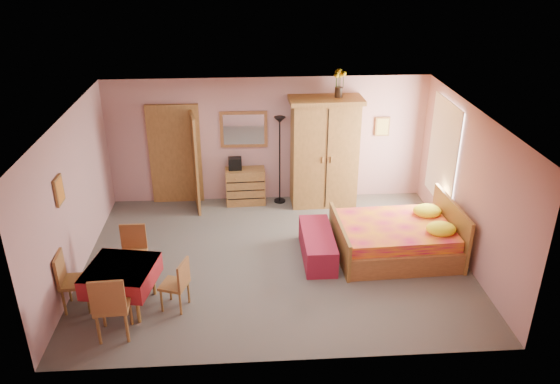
{
  "coord_description": "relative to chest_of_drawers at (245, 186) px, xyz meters",
  "views": [
    {
      "loc": [
        -0.46,
        -8.06,
        5.08
      ],
      "look_at": [
        0.1,
        0.3,
        1.15
      ],
      "focal_mm": 35.0,
      "sensor_mm": 36.0,
      "label": 1
    }
  ],
  "objects": [
    {
      "name": "window",
      "position": [
        3.7,
        -1.07,
        1.07
      ],
      "size": [
        0.08,
        1.4,
        1.95
      ],
      "primitive_type": "cube",
      "color": "white",
      "rests_on": "wall_right"
    },
    {
      "name": "stereo",
      "position": [
        -0.2,
        0.03,
        0.5
      ],
      "size": [
        0.27,
        0.21,
        0.25
      ],
      "primitive_type": "cube",
      "rotation": [
        0.0,
        0.0,
        0.03
      ],
      "color": "black",
      "rests_on": "chest_of_drawers"
    },
    {
      "name": "bed",
      "position": [
        2.58,
        -2.21,
        0.1
      ],
      "size": [
        2.12,
        1.7,
        0.95
      ],
      "primitive_type": "cube",
      "rotation": [
        0.0,
        0.0,
        0.04
      ],
      "color": "#C4134F",
      "rests_on": "floor"
    },
    {
      "name": "dining_table",
      "position": [
        -1.86,
        -3.43,
        -0.03
      ],
      "size": [
        1.11,
        1.11,
        0.7
      ],
      "primitive_type": "cube",
      "rotation": [
        0.0,
        0.0,
        -0.18
      ],
      "color": "maroon",
      "rests_on": "floor"
    },
    {
      "name": "wardrobe",
      "position": [
        1.61,
        -0.09,
        0.75
      ],
      "size": [
        1.46,
        0.78,
        2.26
      ],
      "primitive_type": "cube",
      "rotation": [
        0.0,
        0.0,
        0.03
      ],
      "color": "#9F6F35",
      "rests_on": "floor"
    },
    {
      "name": "chair_north",
      "position": [
        -1.82,
        -2.7,
        0.08
      ],
      "size": [
        0.41,
        0.41,
        0.91
      ],
      "primitive_type": "cube",
      "rotation": [
        0.0,
        0.0,
        3.15
      ],
      "color": "#B0783B",
      "rests_on": "floor"
    },
    {
      "name": "bench",
      "position": [
        1.22,
        -2.23,
        -0.15
      ],
      "size": [
        0.52,
        1.4,
        0.47
      ],
      "primitive_type": "cube",
      "rotation": [
        0.0,
        0.0,
        -0.0
      ],
      "color": "maroon",
      "rests_on": "floor"
    },
    {
      "name": "chair_west",
      "position": [
        -2.53,
        -3.41,
        0.09
      ],
      "size": [
        0.45,
        0.45,
        0.94
      ],
      "primitive_type": "cube",
      "rotation": [
        0.0,
        0.0,
        -1.51
      ],
      "color": "olive",
      "rests_on": "floor"
    },
    {
      "name": "wall_mirror",
      "position": [
        0.0,
        0.21,
        1.17
      ],
      "size": [
        0.96,
        0.07,
        0.76
      ],
      "primitive_type": "cube",
      "rotation": [
        0.0,
        0.0,
        -0.02
      ],
      "color": "white",
      "rests_on": "wall_back"
    },
    {
      "name": "chair_east",
      "position": [
        -1.09,
        -3.5,
        0.03
      ],
      "size": [
        0.47,
        0.47,
        0.82
      ],
      "primitive_type": "cube",
      "rotation": [
        0.0,
        0.0,
        1.25
      ],
      "color": "olive",
      "rests_on": "floor"
    },
    {
      "name": "floor",
      "position": [
        0.49,
        -2.27,
        -0.38
      ],
      "size": [
        6.5,
        6.5,
        0.0
      ],
      "primitive_type": "plane",
      "color": "#645F58",
      "rests_on": "ground"
    },
    {
      "name": "wall_front",
      "position": [
        0.49,
        -4.77,
        0.92
      ],
      "size": [
        6.5,
        0.1,
        2.6
      ],
      "primitive_type": "cube",
      "color": "tan",
      "rests_on": "floor"
    },
    {
      "name": "picture_back",
      "position": [
        2.84,
        0.2,
        1.17
      ],
      "size": [
        0.3,
        0.04,
        0.4
      ],
      "primitive_type": "cube",
      "color": "#D8BF59",
      "rests_on": "wall_back"
    },
    {
      "name": "ceiling",
      "position": [
        0.49,
        -2.27,
        2.22
      ],
      "size": [
        6.5,
        6.5,
        0.0
      ],
      "primitive_type": "plane",
      "rotation": [
        3.14,
        0.0,
        0.0
      ],
      "color": "brown",
      "rests_on": "wall_back"
    },
    {
      "name": "doorway",
      "position": [
        -1.41,
        0.2,
        0.65
      ],
      "size": [
        1.06,
        0.12,
        2.15
      ],
      "primitive_type": "cube",
      "color": "#9E6B35",
      "rests_on": "floor"
    },
    {
      "name": "wall_back",
      "position": [
        0.49,
        0.23,
        0.92
      ],
      "size": [
        6.5,
        0.1,
        2.6
      ],
      "primitive_type": "cube",
      "color": "tan",
      "rests_on": "floor"
    },
    {
      "name": "sunflower_vase",
      "position": [
        1.85,
        -0.07,
        2.15
      ],
      "size": [
        0.23,
        0.23,
        0.55
      ],
      "primitive_type": "cube",
      "rotation": [
        0.0,
        0.0,
        0.07
      ],
      "color": "yellow",
      "rests_on": "wardrobe"
    },
    {
      "name": "floor_lamp",
      "position": [
        0.72,
        0.01,
        0.55
      ],
      "size": [
        0.28,
        0.28,
        1.85
      ],
      "primitive_type": "cube",
      "rotation": [
        0.0,
        0.0,
        0.23
      ],
      "color": "black",
      "rests_on": "floor"
    },
    {
      "name": "wall_left",
      "position": [
        -2.76,
        -2.27,
        0.92
      ],
      "size": [
        0.1,
        5.0,
        2.6
      ],
      "primitive_type": "cube",
      "color": "tan",
      "rests_on": "floor"
    },
    {
      "name": "chest_of_drawers",
      "position": [
        0.0,
        0.0,
        0.0
      ],
      "size": [
        0.82,
        0.43,
        0.76
      ],
      "primitive_type": "cube",
      "rotation": [
        0.0,
        0.0,
        0.04
      ],
      "color": "olive",
      "rests_on": "floor"
    },
    {
      "name": "wall_right",
      "position": [
        3.74,
        -2.27,
        0.92
      ],
      "size": [
        0.1,
        5.0,
        2.6
      ],
      "primitive_type": "cube",
      "color": "tan",
      "rests_on": "floor"
    },
    {
      "name": "picture_left",
      "position": [
        -2.73,
        -2.87,
        1.32
      ],
      "size": [
        0.04,
        0.32,
        0.42
      ],
      "primitive_type": "cube",
      "color": "orange",
      "rests_on": "wall_left"
    },
    {
      "name": "chair_south",
      "position": [
        -1.86,
        -4.07,
        0.13
      ],
      "size": [
        0.49,
        0.49,
        1.02
      ],
      "primitive_type": "cube",
      "rotation": [
        0.0,
        0.0,
        0.05
      ],
      "color": "olive",
      "rests_on": "floor"
    }
  ]
}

